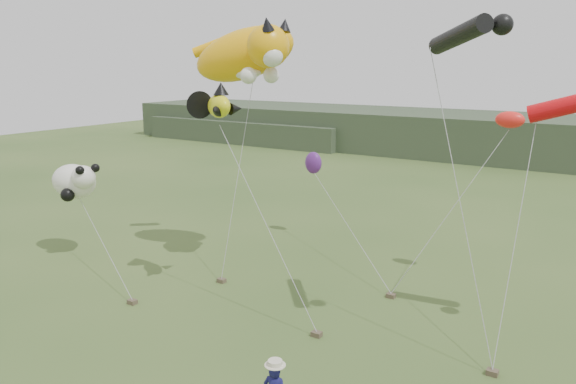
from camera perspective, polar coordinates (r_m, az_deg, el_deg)
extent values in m
cube|color=#2D3D28|center=(57.05, 23.65, 4.98)|extent=(90.00, 12.00, 4.00)
cube|color=#2D3D28|center=(66.05, -3.57, 6.31)|extent=(25.00, 8.00, 2.50)
cube|color=brown|center=(23.51, -6.77, -8.91)|extent=(0.32, 0.26, 0.17)
cube|color=brown|center=(19.09, 2.92, -14.21)|extent=(0.32, 0.26, 0.17)
cube|color=brown|center=(18.00, 20.04, -16.84)|extent=(0.32, 0.26, 0.17)
cube|color=brown|center=(22.17, -15.54, -10.70)|extent=(0.32, 0.26, 0.17)
cube|color=brown|center=(22.27, 10.41, -10.31)|extent=(0.32, 0.26, 0.17)
ellipsoid|color=#F3A809|center=(24.50, -4.46, 13.77)|extent=(5.27, 3.29, 3.22)
sphere|color=#F3A809|center=(22.65, -2.03, 14.59)|extent=(1.69, 1.69, 1.69)
cone|color=black|center=(22.14, -2.14, 16.69)|extent=(0.53, 0.64, 0.63)
cone|color=black|center=(22.81, -0.34, 16.59)|extent=(0.53, 0.61, 0.60)
sphere|color=white|center=(22.20, -1.63, 13.66)|extent=(0.84, 0.84, 0.84)
ellipsoid|color=white|center=(24.16, -4.48, 12.00)|extent=(1.65, 0.83, 0.52)
sphere|color=white|center=(22.51, -4.04, 11.71)|extent=(0.66, 0.66, 0.66)
sphere|color=white|center=(23.47, -1.72, 11.78)|extent=(0.66, 0.66, 0.66)
cylinder|color=#F3A809|center=(26.61, -7.81, 14.43)|extent=(1.75, 1.28, 1.02)
ellipsoid|color=yellow|center=(20.53, -7.02, 8.65)|extent=(1.75, 1.44, 0.95)
cone|color=black|center=(21.67, -9.25, 8.80)|extent=(1.21, 1.28, 1.02)
cone|color=black|center=(20.43, -6.82, 10.38)|extent=(0.57, 0.57, 0.45)
cone|color=black|center=(19.89, -7.30, 8.18)|extent=(0.60, 0.63, 0.45)
cone|color=black|center=(20.77, -5.28, 8.42)|extent=(0.60, 0.63, 0.45)
cylinder|color=black|center=(17.48, 16.95, 14.96)|extent=(2.39, 2.47, 1.03)
sphere|color=black|center=(16.72, 20.95, 15.59)|extent=(0.57, 0.57, 0.57)
ellipsoid|color=white|center=(27.63, -20.92, 1.01)|extent=(2.38, 1.59, 1.59)
sphere|color=white|center=(26.57, -20.07, 1.42)|extent=(1.06, 1.06, 1.06)
sphere|color=black|center=(26.08, -20.39, 2.08)|extent=(0.39, 0.39, 0.39)
sphere|color=black|center=(26.46, -18.99, 2.33)|extent=(0.39, 0.39, 0.39)
sphere|color=black|center=(26.96, -21.48, -0.27)|extent=(0.62, 0.62, 0.62)
sphere|color=black|center=(28.41, -21.29, 0.56)|extent=(0.62, 0.62, 0.62)
ellipsoid|color=red|center=(23.18, 21.62, 6.84)|extent=(1.10, 0.64, 0.64)
ellipsoid|color=#561F77|center=(28.46, 2.59, 2.98)|extent=(0.91, 0.61, 1.12)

